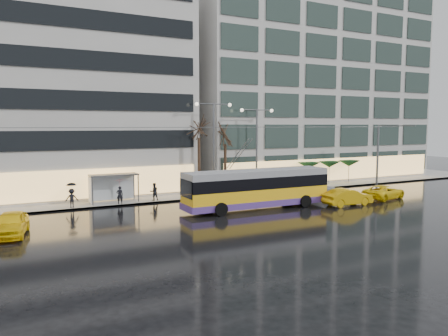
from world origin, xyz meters
TOP-DOWN VIEW (x-y plane):
  - ground at (0.00, 0.00)m, footprint 140.00×140.00m
  - sidewalk at (2.00, 14.00)m, footprint 80.00×10.00m
  - kerb at (2.00, 9.05)m, footprint 80.00×0.10m
  - building_left at (-16.00, 19.00)m, footprint 34.00×14.00m
  - building_right at (19.00, 19.00)m, footprint 32.00×14.00m
  - trolleybus at (2.06, 2.68)m, footprint 12.80×5.06m
  - catenary at (1.00, 7.94)m, footprint 42.24×5.12m
  - bus_shelter at (-8.38, 10.69)m, footprint 4.20×1.60m
  - street_lamp_near at (2.00, 10.80)m, footprint 3.96×0.36m
  - street_lamp_far at (7.00, 10.80)m, footprint 3.96×0.36m
  - tree_a at (0.50, 11.00)m, footprint 3.20×3.20m
  - tree_b at (3.50, 11.20)m, footprint 3.20×3.20m
  - parasol_a at (14.00, 11.00)m, footprint 2.50×2.50m
  - parasol_b at (17.00, 11.00)m, footprint 2.50×2.50m
  - parasol_c at (20.00, 11.00)m, footprint 2.50×2.50m
  - taxi_a at (-16.48, 2.12)m, footprint 2.63×4.81m
  - taxi_b at (9.86, 0.33)m, footprint 4.57×1.76m
  - taxi_c at (15.28, 1.27)m, footprint 5.17×3.21m
  - sedan_silver at (10.05, 5.50)m, footprint 5.58×2.62m
  - pedestrian_a at (-7.77, 9.40)m, footprint 1.08×1.09m
  - pedestrian_b at (-4.56, 9.76)m, footprint 0.78×0.61m
  - pedestrian_c at (-11.74, 9.55)m, footprint 1.10×0.94m

SIDE VIEW (x-z plane):
  - ground at x=0.00m, z-range 0.00..0.00m
  - sidewalk at x=2.00m, z-range 0.00..0.15m
  - kerb at x=2.00m, z-range 0.00..0.15m
  - taxi_c at x=15.28m, z-range 0.00..1.33m
  - taxi_b at x=9.86m, z-range 0.00..1.48m
  - sedan_silver at x=10.05m, z-range 0.00..1.54m
  - taxi_a at x=-16.48m, z-range 0.00..1.55m
  - pedestrian_b at x=-4.56m, z-range 0.15..1.75m
  - pedestrian_c at x=-11.74m, z-range 0.21..2.32m
  - trolleybus at x=2.06m, z-range -1.36..4.56m
  - pedestrian_a at x=-7.77m, z-range 0.53..2.72m
  - bus_shelter at x=-8.38m, z-range 0.71..3.22m
  - parasol_a at x=14.00m, z-range 1.12..3.77m
  - parasol_b at x=17.00m, z-range 1.12..3.77m
  - parasol_c at x=20.00m, z-range 1.12..3.77m
  - catenary at x=1.00m, z-range 0.75..7.75m
  - street_lamp_far at x=7.00m, z-range 1.45..9.98m
  - street_lamp_near at x=2.00m, z-range 1.48..10.51m
  - tree_b at x=3.50m, z-range 2.55..10.25m
  - tree_a at x=0.50m, z-range 2.89..11.29m
  - building_left at x=-16.00m, z-range 0.15..22.15m
  - building_right at x=19.00m, z-range 0.15..25.15m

